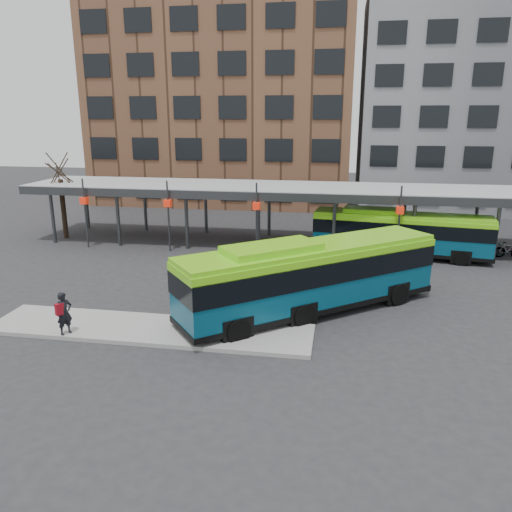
{
  "coord_description": "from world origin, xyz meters",
  "views": [
    {
      "loc": [
        2.33,
        -21.75,
        9.01
      ],
      "look_at": [
        -1.92,
        3.19,
        1.8
      ],
      "focal_mm": 35.0,
      "sensor_mm": 36.0,
      "label": 1
    }
  ],
  "objects": [
    {
      "name": "bus_rear",
      "position": [
        6.27,
        11.09,
        1.61
      ],
      "size": [
        11.4,
        3.89,
        3.08
      ],
      "rotation": [
        0.0,
        0.0,
        -0.14
      ],
      "color": "navy",
      "rests_on": "ground"
    },
    {
      "name": "canopy",
      "position": [
        -0.06,
        12.87,
        3.91
      ],
      "size": [
        40.0,
        6.53,
        4.8
      ],
      "color": "#999B9E",
      "rests_on": "ground"
    },
    {
      "name": "bike_rack",
      "position": [
        13.26,
        11.85,
        0.48
      ],
      "size": [
        6.75,
        1.28,
        1.04
      ],
      "color": "slate",
      "rests_on": "ground"
    },
    {
      "name": "building_brick",
      "position": [
        -10.0,
        32.0,
        11.0
      ],
      "size": [
        26.0,
        14.0,
        22.0
      ],
      "primitive_type": "cube",
      "color": "brown",
      "rests_on": "ground"
    },
    {
      "name": "pedestrian",
      "position": [
        -8.71,
        -4.21,
        1.1
      ],
      "size": [
        0.72,
        0.79,
        1.82
      ],
      "rotation": [
        0.0,
        0.0,
        1.01
      ],
      "color": "black",
      "rests_on": "boarding_island"
    },
    {
      "name": "tree",
      "position": [
        -18.0,
        12.0,
        2.43
      ],
      "size": [
        1.64,
        1.64,
        5.6
      ],
      "color": "black",
      "rests_on": "ground"
    },
    {
      "name": "ground",
      "position": [
        0.0,
        0.0,
        0.0
      ],
      "size": [
        120.0,
        120.0,
        0.0
      ],
      "primitive_type": "plane",
      "color": "#28282B",
      "rests_on": "ground"
    },
    {
      "name": "bus_front",
      "position": [
        1.13,
        0.28,
        1.85
      ],
      "size": [
        11.78,
        10.24,
        3.56
      ],
      "rotation": [
        0.0,
        0.0,
        0.68
      ],
      "color": "navy",
      "rests_on": "ground"
    },
    {
      "name": "building_grey",
      "position": [
        16.0,
        32.0,
        10.0
      ],
      "size": [
        24.0,
        14.0,
        20.0
      ],
      "primitive_type": "cube",
      "color": "slate",
      "rests_on": "ground"
    },
    {
      "name": "boarding_island",
      "position": [
        -5.5,
        -3.0,
        0.09
      ],
      "size": [
        14.0,
        3.0,
        0.18
      ],
      "primitive_type": "cube",
      "color": "gray",
      "rests_on": "ground"
    }
  ]
}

